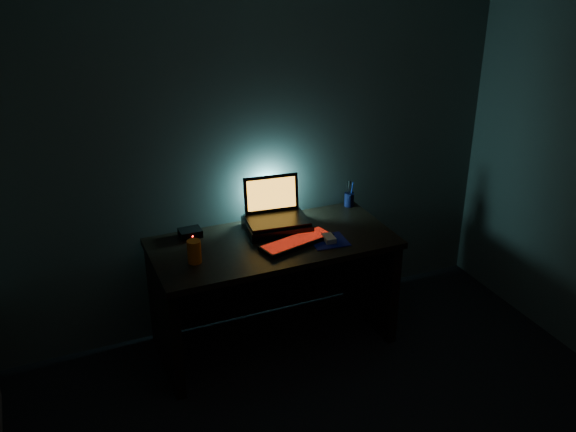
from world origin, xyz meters
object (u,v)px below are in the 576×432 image
at_px(mouse, 329,238).
at_px(router, 190,233).
at_px(laptop, 275,209).
at_px(keyboard, 297,242).
at_px(pen_cup, 349,199).
at_px(juice_glass, 194,252).

xyz_separation_m(mouse, router, (-0.77, 0.40, 0.00)).
xyz_separation_m(laptop, keyboard, (0.03, -0.28, -0.11)).
xyz_separation_m(pen_cup, juice_glass, (-1.20, -0.37, 0.02)).
bearing_deg(pen_cup, laptop, -170.09).
height_order(pen_cup, juice_glass, juice_glass).
bearing_deg(juice_glass, router, 79.25).
bearing_deg(mouse, laptop, 129.26).
distance_m(laptop, keyboard, 0.30).
bearing_deg(router, keyboard, -32.63).
distance_m(keyboard, mouse, 0.20).
relative_size(mouse, router, 0.77).
height_order(keyboard, router, router).
bearing_deg(pen_cup, juice_glass, -162.93).
distance_m(laptop, router, 0.55).
height_order(keyboard, pen_cup, pen_cup).
bearing_deg(juice_glass, pen_cup, 17.07).
height_order(laptop, juice_glass, laptop).
bearing_deg(pen_cup, router, -178.55).
bearing_deg(keyboard, laptop, 81.56).
relative_size(mouse, pen_cup, 1.10).
xyz_separation_m(laptop, mouse, (0.23, -0.33, -0.10)).
bearing_deg(router, juice_glass, -101.15).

